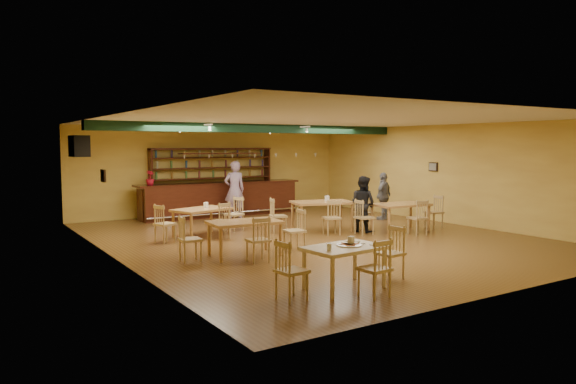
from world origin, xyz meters
TOP-DOWN VIEW (x-y plane):
  - floor at (0.00, 0.00)m, footprint 12.00×12.00m
  - ceiling_beam at (0.00, 2.80)m, footprint 10.00×0.30m
  - track_rail_left at (-1.80, 3.40)m, footprint 0.05×2.50m
  - track_rail_right at (1.40, 3.40)m, footprint 0.05×2.50m
  - ac_unit at (-4.80, 4.20)m, footprint 0.34×0.70m
  - picture_left at (-4.97, 1.00)m, footprint 0.04×0.34m
  - picture_right at (4.97, 0.50)m, footprint 0.04×0.34m
  - bar_counter at (-0.15, 5.15)m, footprint 5.72×0.85m
  - back_bar_hutch at (-0.15, 5.78)m, footprint 4.43×0.40m
  - poinsettia at (-2.56, 5.15)m, footprint 0.33×0.33m
  - dining_table_a at (-2.32, 1.72)m, footprint 1.66×1.28m
  - dining_table_b at (0.89, 0.79)m, footprint 1.84×1.39m
  - dining_table_c at (-2.55, -1.13)m, footprint 1.59×1.04m
  - dining_table_d at (2.66, -0.46)m, footprint 1.61×1.05m
  - near_table at (-2.39, -4.36)m, footprint 1.39×0.97m
  - pizza_tray at (-2.30, -4.36)m, footprint 0.48×0.48m
  - parmesan_shaker at (-2.82, -4.50)m, footprint 0.08×0.08m
  - napkin_stack at (-2.06, -4.17)m, footprint 0.22×0.18m
  - pizza_server at (-2.15, -4.32)m, footprint 0.31×0.26m
  - side_plate at (-1.87, -4.55)m, footprint 0.24×0.24m
  - patron_bar at (-0.05, 4.33)m, footprint 0.75×0.57m
  - patron_right_a at (1.69, -0.01)m, footprint 0.74×0.86m
  - patron_right_b at (3.86, 1.54)m, footprint 0.96×0.68m

SIDE VIEW (x-z plane):
  - floor at x=0.00m, z-range 0.00..0.00m
  - near_table at x=-2.39m, z-range 0.00..0.71m
  - dining_table_a at x=-2.32m, z-range 0.00..0.73m
  - dining_table_c at x=-2.55m, z-range 0.00..0.76m
  - dining_table_d at x=2.66m, z-range 0.00..0.77m
  - dining_table_b at x=0.89m, z-range 0.00..0.82m
  - bar_counter at x=-0.15m, z-range 0.00..1.13m
  - side_plate at x=-1.87m, z-range 0.71..0.72m
  - pizza_tray at x=-2.30m, z-range 0.71..0.72m
  - napkin_stack at x=-2.06m, z-range 0.71..0.74m
  - pizza_server at x=-2.15m, z-range 0.72..0.73m
  - patron_right_b at x=3.86m, z-range 0.00..1.51m
  - parmesan_shaker at x=-2.82m, z-range 0.71..0.82m
  - patron_right_a at x=1.69m, z-range 0.00..1.54m
  - patron_bar at x=-0.05m, z-range 0.00..1.87m
  - back_bar_hutch at x=-0.15m, z-range 0.00..2.28m
  - poinsettia at x=-2.56m, z-range 1.13..1.59m
  - picture_left at x=-4.97m, z-range 1.56..1.84m
  - picture_right at x=4.97m, z-range 1.56..1.84m
  - ac_unit at x=-4.80m, z-range 2.11..2.59m
  - ceiling_beam at x=0.00m, z-range 2.75..3.00m
  - track_rail_left at x=-1.80m, z-range 2.92..2.96m
  - track_rail_right at x=1.40m, z-range 2.92..2.96m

